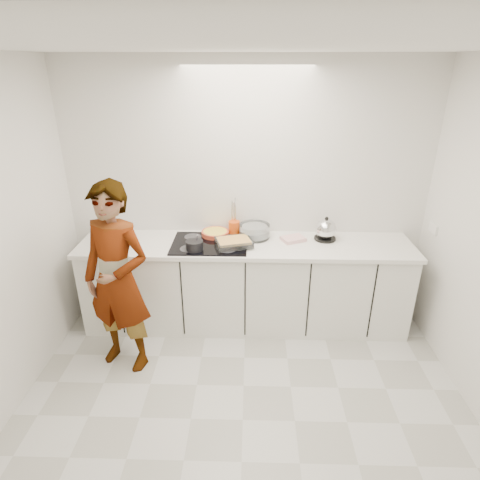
{
  "coord_description": "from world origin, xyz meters",
  "views": [
    {
      "loc": [
        0.04,
        -2.25,
        2.52
      ],
      "look_at": [
        -0.05,
        1.05,
        1.05
      ],
      "focal_mm": 30.0,
      "sensor_mm": 36.0,
      "label": 1
    }
  ],
  "objects_px": {
    "baking_dish": "(234,242)",
    "cook": "(117,280)",
    "hob": "(210,243)",
    "utensil_crock": "(234,228)",
    "mixing_bowl": "(255,232)",
    "saucepan": "(194,245)",
    "tart_dish": "(215,233)",
    "kettle": "(326,230)"
  },
  "relations": [
    {
      "from": "saucepan",
      "to": "mixing_bowl",
      "type": "height_order",
      "value": "saucepan"
    },
    {
      "from": "hob",
      "to": "saucepan",
      "type": "distance_m",
      "value": 0.21
    },
    {
      "from": "hob",
      "to": "tart_dish",
      "type": "height_order",
      "value": "tart_dish"
    },
    {
      "from": "baking_dish",
      "to": "cook",
      "type": "relative_size",
      "value": 0.23
    },
    {
      "from": "tart_dish",
      "to": "hob",
      "type": "bearing_deg",
      "value": -101.9
    },
    {
      "from": "hob",
      "to": "utensil_crock",
      "type": "bearing_deg",
      "value": 47.56
    },
    {
      "from": "tart_dish",
      "to": "saucepan",
      "type": "bearing_deg",
      "value": -115.04
    },
    {
      "from": "hob",
      "to": "cook",
      "type": "height_order",
      "value": "cook"
    },
    {
      "from": "baking_dish",
      "to": "mixing_bowl",
      "type": "height_order",
      "value": "mixing_bowl"
    },
    {
      "from": "baking_dish",
      "to": "mixing_bowl",
      "type": "bearing_deg",
      "value": 49.41
    },
    {
      "from": "baking_dish",
      "to": "cook",
      "type": "xyz_separation_m",
      "value": [
        -0.95,
        -0.55,
        -0.11
      ]
    },
    {
      "from": "utensil_crock",
      "to": "tart_dish",
      "type": "bearing_deg",
      "value": -161.91
    },
    {
      "from": "saucepan",
      "to": "mixing_bowl",
      "type": "relative_size",
      "value": 0.5
    },
    {
      "from": "hob",
      "to": "baking_dish",
      "type": "height_order",
      "value": "baking_dish"
    },
    {
      "from": "tart_dish",
      "to": "baking_dish",
      "type": "height_order",
      "value": "baking_dish"
    },
    {
      "from": "saucepan",
      "to": "kettle",
      "type": "xyz_separation_m",
      "value": [
        1.26,
        0.3,
        0.04
      ]
    },
    {
      "from": "kettle",
      "to": "utensil_crock",
      "type": "distance_m",
      "value": 0.91
    },
    {
      "from": "utensil_crock",
      "to": "baking_dish",
      "type": "bearing_deg",
      "value": -88.44
    },
    {
      "from": "hob",
      "to": "utensil_crock",
      "type": "height_order",
      "value": "utensil_crock"
    },
    {
      "from": "cook",
      "to": "utensil_crock",
      "type": "bearing_deg",
      "value": 60.51
    },
    {
      "from": "utensil_crock",
      "to": "cook",
      "type": "distance_m",
      "value": 1.29
    },
    {
      "from": "hob",
      "to": "mixing_bowl",
      "type": "distance_m",
      "value": 0.47
    },
    {
      "from": "tart_dish",
      "to": "saucepan",
      "type": "xyz_separation_m",
      "value": [
        -0.16,
        -0.35,
        0.02
      ]
    },
    {
      "from": "mixing_bowl",
      "to": "cook",
      "type": "bearing_deg",
      "value": -145.74
    },
    {
      "from": "hob",
      "to": "baking_dish",
      "type": "xyz_separation_m",
      "value": [
        0.24,
        -0.06,
        0.04
      ]
    },
    {
      "from": "baking_dish",
      "to": "hob",
      "type": "bearing_deg",
      "value": 165.78
    },
    {
      "from": "hob",
      "to": "cook",
      "type": "distance_m",
      "value": 0.95
    },
    {
      "from": "mixing_bowl",
      "to": "cook",
      "type": "xyz_separation_m",
      "value": [
        -1.15,
        -0.78,
        -0.13
      ]
    },
    {
      "from": "kettle",
      "to": "utensil_crock",
      "type": "height_order",
      "value": "kettle"
    },
    {
      "from": "utensil_crock",
      "to": "cook",
      "type": "bearing_deg",
      "value": -137.65
    },
    {
      "from": "hob",
      "to": "utensil_crock",
      "type": "distance_m",
      "value": 0.34
    },
    {
      "from": "cook",
      "to": "baking_dish",
      "type": "bearing_deg",
      "value": 48.26
    },
    {
      "from": "utensil_crock",
      "to": "cook",
      "type": "height_order",
      "value": "cook"
    },
    {
      "from": "saucepan",
      "to": "utensil_crock",
      "type": "xyz_separation_m",
      "value": [
        0.35,
        0.41,
        0.01
      ]
    },
    {
      "from": "hob",
      "to": "mixing_bowl",
      "type": "xyz_separation_m",
      "value": [
        0.43,
        0.17,
        0.06
      ]
    },
    {
      "from": "mixing_bowl",
      "to": "baking_dish",
      "type": "bearing_deg",
      "value": -130.59
    },
    {
      "from": "kettle",
      "to": "utensil_crock",
      "type": "xyz_separation_m",
      "value": [
        -0.9,
        0.11,
        -0.03
      ]
    },
    {
      "from": "utensil_crock",
      "to": "hob",
      "type": "bearing_deg",
      "value": -132.44
    },
    {
      "from": "hob",
      "to": "cook",
      "type": "bearing_deg",
      "value": -139.51
    },
    {
      "from": "saucepan",
      "to": "kettle",
      "type": "bearing_deg",
      "value": 13.59
    },
    {
      "from": "baking_dish",
      "to": "utensil_crock",
      "type": "height_order",
      "value": "utensil_crock"
    },
    {
      "from": "hob",
      "to": "cook",
      "type": "relative_size",
      "value": 0.42
    }
  ]
}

